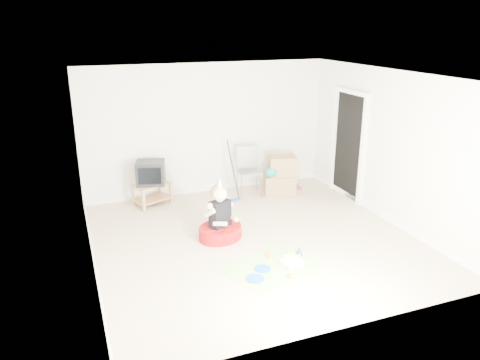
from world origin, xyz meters
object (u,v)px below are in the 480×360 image
object	(u,v)px
folding_chair	(249,172)
birthday_cake	(292,263)
cardboard_boxes	(280,176)
seated_woman	(220,225)
crt_tv	(151,173)
tv_stand	(152,192)

from	to	relation	value
folding_chair	birthday_cake	world-z (taller)	folding_chair
cardboard_boxes	seated_woman	distance (m)	2.37
crt_tv	birthday_cake	xyz separation A→B (m)	(1.42, -3.08, -0.60)
seated_woman	crt_tv	bearing A→B (deg)	111.93
folding_chair	seated_woman	xyz separation A→B (m)	(-1.19, -1.70, -0.26)
cardboard_boxes	seated_woman	bearing A→B (deg)	-139.54
tv_stand	cardboard_boxes	distance (m)	2.57
cardboard_boxes	birthday_cake	size ratio (longest dim) A/B	2.34
cardboard_boxes	crt_tv	bearing A→B (deg)	172.74
tv_stand	birthday_cake	distance (m)	3.40
crt_tv	folding_chair	distance (m)	1.95
birthday_cake	folding_chair	bearing A→B (deg)	79.96
tv_stand	crt_tv	distance (m)	0.39
tv_stand	seated_woman	bearing A→B (deg)	-68.07
seated_woman	birthday_cake	world-z (taller)	seated_woman
crt_tv	cardboard_boxes	xyz separation A→B (m)	(2.55, -0.32, -0.27)
folding_chair	birthday_cake	xyz separation A→B (m)	(-0.52, -2.92, -0.45)
seated_woman	birthday_cake	size ratio (longest dim) A/B	3.17
tv_stand	seated_woman	distance (m)	2.01
cardboard_boxes	seated_woman	size ratio (longest dim) A/B	0.74
folding_chair	crt_tv	bearing A→B (deg)	175.24
folding_chair	seated_woman	world-z (taller)	seated_woman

